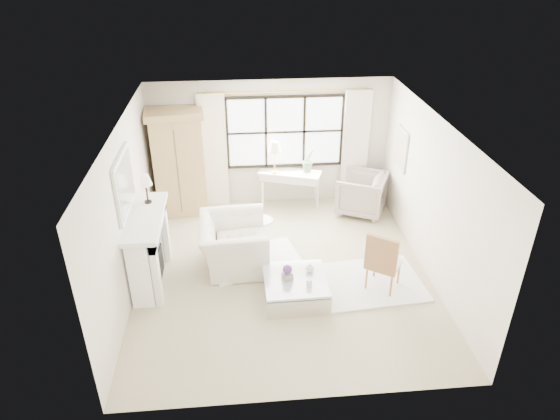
{
  "coord_description": "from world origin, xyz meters",
  "views": [
    {
      "loc": [
        -0.7,
        -7.11,
        5.18
      ],
      "look_at": [
        -0.04,
        0.2,
        1.14
      ],
      "focal_mm": 32.0,
      "sensor_mm": 36.0,
      "label": 1
    }
  ],
  "objects_px": {
    "console_table": "(290,189)",
    "club_armchair": "(234,244)",
    "armoire": "(179,162)",
    "coffee_table": "(295,289)"
  },
  "relations": [
    {
      "from": "armoire",
      "to": "club_armchair",
      "type": "bearing_deg",
      "value": -68.74
    },
    {
      "from": "armoire",
      "to": "club_armchair",
      "type": "relative_size",
      "value": 1.69
    },
    {
      "from": "coffee_table",
      "to": "armoire",
      "type": "bearing_deg",
      "value": 122.26
    },
    {
      "from": "armoire",
      "to": "coffee_table",
      "type": "height_order",
      "value": "armoire"
    },
    {
      "from": "console_table",
      "to": "club_armchair",
      "type": "xyz_separation_m",
      "value": [
        -1.23,
        -2.14,
        0.03
      ]
    },
    {
      "from": "club_armchair",
      "to": "console_table",
      "type": "bearing_deg",
      "value": -31.65
    },
    {
      "from": "console_table",
      "to": "coffee_table",
      "type": "xyz_separation_m",
      "value": [
        -0.25,
        -3.19,
        -0.22
      ]
    },
    {
      "from": "club_armchair",
      "to": "coffee_table",
      "type": "distance_m",
      "value": 1.45
    },
    {
      "from": "club_armchair",
      "to": "armoire",
      "type": "bearing_deg",
      "value": 25.55
    },
    {
      "from": "console_table",
      "to": "coffee_table",
      "type": "distance_m",
      "value": 3.21
    }
  ]
}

